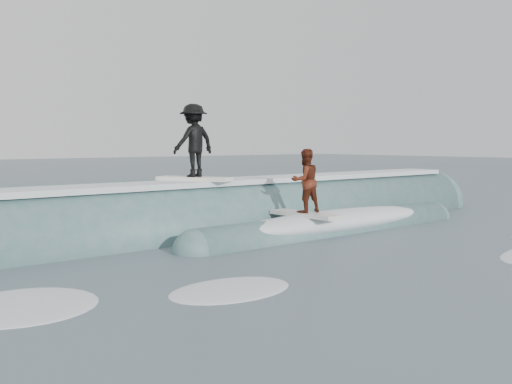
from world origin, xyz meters
TOP-DOWN VIEW (x-y plane):
  - ground at (0.00, 0.00)m, footprint 160.00×160.00m
  - breaking_wave at (0.19, 5.71)m, footprint 21.30×4.11m
  - surfer_black at (-1.28, 5.94)m, footprint 1.46×2.01m
  - surfer_red at (0.63, 3.74)m, footprint 0.88×2.03m
  - whitewater at (0.23, -0.64)m, footprint 14.57×8.09m
  - far_swells at (-1.22, 17.65)m, footprint 39.38×8.65m

SIDE VIEW (x-z plane):
  - ground at x=0.00m, z-range 0.00..0.00m
  - whitewater at x=0.23m, z-range -0.05..0.05m
  - far_swells at x=-1.22m, z-range -0.40..0.40m
  - breaking_wave at x=0.19m, z-range -1.30..1.37m
  - surfer_red at x=0.63m, z-range 0.47..2.18m
  - surfer_black at x=-1.28m, z-range 1.39..3.38m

